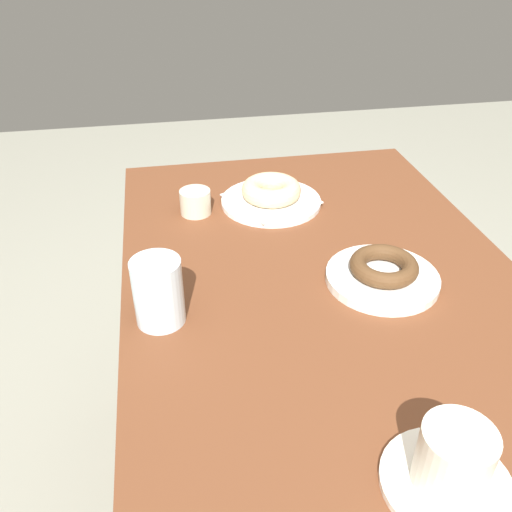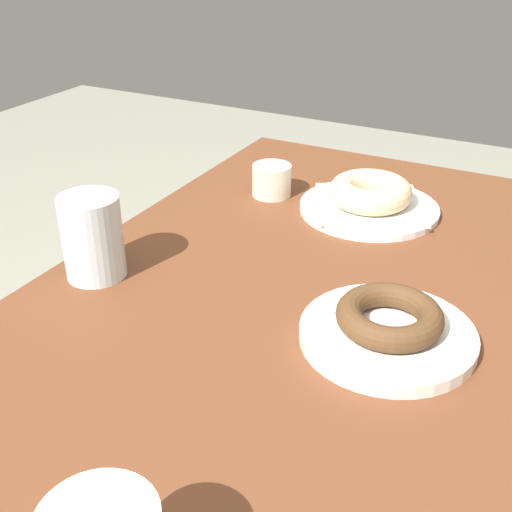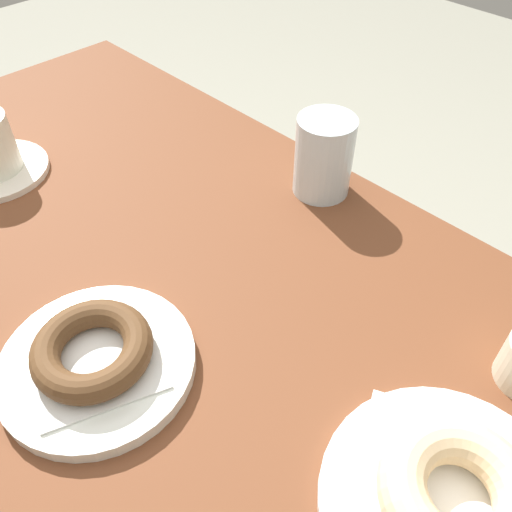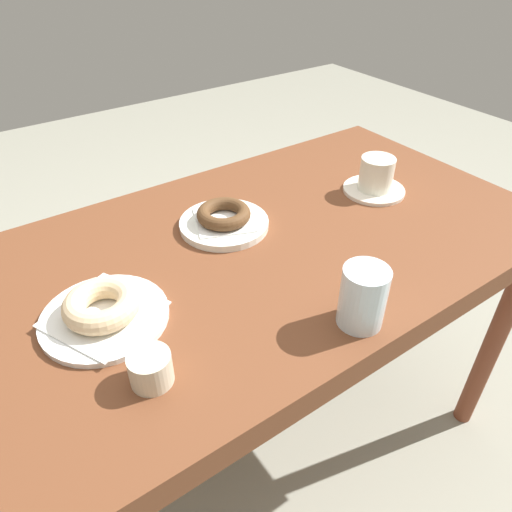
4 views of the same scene
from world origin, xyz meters
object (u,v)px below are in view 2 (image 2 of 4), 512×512
Objects in this scene: plate_chocolate_ring at (387,335)px; donut_sugar_ring at (370,192)px; plate_sugar_ring at (369,208)px; water_glass at (92,237)px; donut_chocolate_ring at (389,316)px; sugar_jar at (272,180)px.

donut_sugar_ring is at bearing 22.17° from plate_chocolate_ring.
plate_chocolate_ring reaches higher than plate_sugar_ring.
water_glass reaches higher than plate_chocolate_ring.
sugar_jar is at bearing 43.81° from donut_chocolate_ring.
water_glass is at bearing 94.95° from donut_chocolate_ring.
donut_sugar_ring is at bearing -35.44° from water_glass.
donut_chocolate_ring is 0.38m from water_glass.
plate_chocolate_ring is 1.78× the size of water_glass.
plate_sugar_ring is 0.34m from donut_chocolate_ring.
donut_sugar_ring is 0.16m from sugar_jar.
donut_chocolate_ring is (-0.00, 0.00, 0.02)m from plate_chocolate_ring.
donut_sugar_ring is 0.34m from donut_chocolate_ring.
sugar_jar is at bearing -14.16° from water_glass.
donut_sugar_ring is 0.66× the size of plate_chocolate_ring.
plate_sugar_ring is at bearing 90.00° from donut_sugar_ring.
sugar_jar reaches higher than plate_chocolate_ring.
sugar_jar reaches higher than donut_chocolate_ring.
plate_chocolate_ring is (-0.31, -0.13, -0.03)m from donut_sugar_ring.
water_glass is at bearing 144.56° from donut_sugar_ring.
sugar_jar reaches higher than plate_sugar_ring.
donut_sugar_ring is 0.34m from plate_chocolate_ring.
plate_sugar_ring is 0.16m from sugar_jar.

